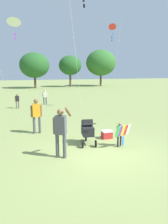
{
  "coord_description": "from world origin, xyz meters",
  "views": [
    {
      "loc": [
        -2.82,
        -6.7,
        2.96
      ],
      "look_at": [
        -0.26,
        1.36,
        1.3
      ],
      "focal_mm": 34.37,
      "sensor_mm": 36.0,
      "label": 1
    }
  ],
  "objects_px": {
    "person_couple_left": "(45,96)",
    "person_sitting_far": "(36,113)",
    "child_with_butterfly_kite": "(120,132)",
    "kite_orange_delta": "(112,28)",
    "kite_green_novelty": "(14,23)",
    "person_adult_flyer": "(61,129)",
    "person_back_turned": "(17,100)",
    "stroller": "(88,129)",
    "cooler_box": "(107,134)"
  },
  "relations": [
    {
      "from": "person_couple_left",
      "to": "cooler_box",
      "type": "height_order",
      "value": "person_couple_left"
    },
    {
      "from": "person_sitting_far",
      "to": "kite_green_novelty",
      "type": "bearing_deg",
      "value": 106.36
    },
    {
      "from": "child_with_butterfly_kite",
      "to": "person_adult_flyer",
      "type": "height_order",
      "value": "person_adult_flyer"
    },
    {
      "from": "kite_orange_delta",
      "to": "person_sitting_far",
      "type": "height_order",
      "value": "kite_orange_delta"
    },
    {
      "from": "stroller",
      "to": "kite_green_novelty",
      "type": "xyz_separation_m",
      "value": [
        -2.57,
        4.72,
        4.82
      ]
    },
    {
      "from": "person_adult_flyer",
      "to": "stroller",
      "type": "bearing_deg",
      "value": 38.46
    },
    {
      "from": "person_couple_left",
      "to": "cooler_box",
      "type": "distance_m",
      "value": 10.48
    },
    {
      "from": "kite_green_novelty",
      "to": "person_back_turned",
      "type": "relative_size",
      "value": 4.98
    },
    {
      "from": "kite_orange_delta",
      "to": "person_couple_left",
      "type": "bearing_deg",
      "value": 142.07
    },
    {
      "from": "person_couple_left",
      "to": "stroller",
      "type": "bearing_deg",
      "value": -88.43
    },
    {
      "from": "person_sitting_far",
      "to": "cooler_box",
      "type": "relative_size",
      "value": 3.68
    },
    {
      "from": "kite_orange_delta",
      "to": "person_sitting_far",
      "type": "bearing_deg",
      "value": -140.38
    },
    {
      "from": "stroller",
      "to": "cooler_box",
      "type": "relative_size",
      "value": 2.48
    },
    {
      "from": "cooler_box",
      "to": "person_sitting_far",
      "type": "bearing_deg",
      "value": 149.06
    },
    {
      "from": "person_adult_flyer",
      "to": "person_sitting_far",
      "type": "xyz_separation_m",
      "value": [
        -0.51,
        3.17,
        -0.05
      ]
    },
    {
      "from": "stroller",
      "to": "person_back_turned",
      "type": "relative_size",
      "value": 0.97
    },
    {
      "from": "kite_green_novelty",
      "to": "person_couple_left",
      "type": "distance_m",
      "value": 7.99
    },
    {
      "from": "person_back_turned",
      "to": "child_with_butterfly_kite",
      "type": "bearing_deg",
      "value": -69.77
    },
    {
      "from": "child_with_butterfly_kite",
      "to": "stroller",
      "type": "bearing_deg",
      "value": 149.04
    },
    {
      "from": "child_with_butterfly_kite",
      "to": "person_sitting_far",
      "type": "bearing_deg",
      "value": 136.19
    },
    {
      "from": "stroller",
      "to": "person_sitting_far",
      "type": "bearing_deg",
      "value": 130.22
    },
    {
      "from": "stroller",
      "to": "kite_green_novelty",
      "type": "distance_m",
      "value": 7.22
    },
    {
      "from": "person_sitting_far",
      "to": "person_adult_flyer",
      "type": "bearing_deg",
      "value": -80.93
    },
    {
      "from": "child_with_butterfly_kite",
      "to": "person_couple_left",
      "type": "height_order",
      "value": "person_couple_left"
    },
    {
      "from": "stroller",
      "to": "kite_green_novelty",
      "type": "height_order",
      "value": "kite_green_novelty"
    },
    {
      "from": "person_sitting_far",
      "to": "person_back_turned",
      "type": "height_order",
      "value": "person_sitting_far"
    },
    {
      "from": "person_sitting_far",
      "to": "person_couple_left",
      "type": "distance_m",
      "value": 8.8
    },
    {
      "from": "child_with_butterfly_kite",
      "to": "person_sitting_far",
      "type": "relative_size",
      "value": 0.59
    },
    {
      "from": "person_adult_flyer",
      "to": "cooler_box",
      "type": "xyz_separation_m",
      "value": [
        2.34,
        1.46,
        -0.85
      ]
    },
    {
      "from": "person_couple_left",
      "to": "person_sitting_far",
      "type": "bearing_deg",
      "value": -99.9
    },
    {
      "from": "person_couple_left",
      "to": "cooler_box",
      "type": "bearing_deg",
      "value": -82.65
    },
    {
      "from": "child_with_butterfly_kite",
      "to": "cooler_box",
      "type": "relative_size",
      "value": 2.16
    },
    {
      "from": "person_sitting_far",
      "to": "cooler_box",
      "type": "bearing_deg",
      "value": -30.94
    },
    {
      "from": "person_adult_flyer",
      "to": "kite_green_novelty",
      "type": "relative_size",
      "value": 0.31
    },
    {
      "from": "person_sitting_far",
      "to": "cooler_box",
      "type": "height_order",
      "value": "person_sitting_far"
    },
    {
      "from": "person_adult_flyer",
      "to": "person_sitting_far",
      "type": "bearing_deg",
      "value": 99.07
    },
    {
      "from": "stroller",
      "to": "kite_orange_delta",
      "type": "xyz_separation_m",
      "value": [
        4.32,
        7.21,
        5.36
      ]
    },
    {
      "from": "person_adult_flyer",
      "to": "person_back_turned",
      "type": "height_order",
      "value": "person_adult_flyer"
    },
    {
      "from": "kite_green_novelty",
      "to": "person_sitting_far",
      "type": "height_order",
      "value": "kite_green_novelty"
    },
    {
      "from": "kite_orange_delta",
      "to": "person_sitting_far",
      "type": "relative_size",
      "value": 3.81
    },
    {
      "from": "kite_green_novelty",
      "to": "person_adult_flyer",
      "type": "bearing_deg",
      "value": -77.6
    },
    {
      "from": "kite_orange_delta",
      "to": "person_couple_left",
      "type": "relative_size",
      "value": 4.85
    },
    {
      "from": "cooler_box",
      "to": "person_couple_left",
      "type": "bearing_deg",
      "value": 97.35
    },
    {
      "from": "person_adult_flyer",
      "to": "kite_orange_delta",
      "type": "height_order",
      "value": "kite_orange_delta"
    },
    {
      "from": "kite_orange_delta",
      "to": "person_sitting_far",
      "type": "xyz_separation_m",
      "value": [
        -6.12,
        -5.07,
        -4.99
      ]
    },
    {
      "from": "person_sitting_far",
      "to": "kite_orange_delta",
      "type": "bearing_deg",
      "value": 39.62
    },
    {
      "from": "kite_orange_delta",
      "to": "kite_green_novelty",
      "type": "relative_size",
      "value": 1.11
    },
    {
      "from": "person_adult_flyer",
      "to": "person_back_turned",
      "type": "distance_m",
      "value": 10.59
    },
    {
      "from": "person_adult_flyer",
      "to": "person_couple_left",
      "type": "bearing_deg",
      "value": 85.14
    },
    {
      "from": "stroller",
      "to": "person_sitting_far",
      "type": "distance_m",
      "value": 2.82
    }
  ]
}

